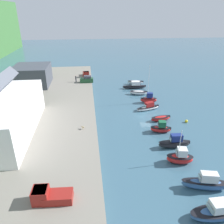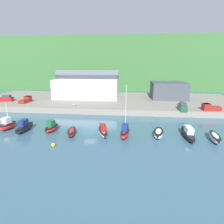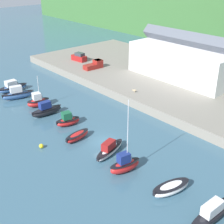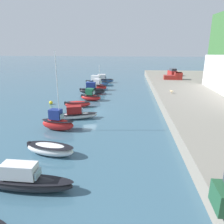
% 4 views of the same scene
% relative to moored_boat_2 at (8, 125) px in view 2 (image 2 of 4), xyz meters
% --- Properties ---
extents(ground_plane, '(320.00, 320.00, 0.00)m').
position_rel_moored_boat_2_xyz_m(ground_plane, '(18.20, 0.84, -1.03)').
color(ground_plane, '#385B70').
extents(hillside_backdrop, '(240.00, 62.72, 28.05)m').
position_rel_moored_boat_2_xyz_m(hillside_backdrop, '(18.20, 90.54, 13.00)').
color(hillside_backdrop, '#386633').
rests_on(hillside_backdrop, ground_plane).
extents(quay_promenade, '(91.82, 30.57, 1.70)m').
position_rel_moored_boat_2_xyz_m(quay_promenade, '(18.20, 28.31, -0.18)').
color(quay_promenade, gray).
rests_on(quay_promenade, ground_plane).
extents(harbor_clubhouse, '(23.71, 12.55, 10.01)m').
position_rel_moored_boat_2_xyz_m(harbor_clubhouse, '(10.55, 31.21, 4.35)').
color(harbor_clubhouse, white).
rests_on(harbor_clubhouse, quay_promenade).
extents(yacht_club_building, '(12.05, 10.44, 5.90)m').
position_rel_moored_boat_2_xyz_m(yacht_club_building, '(40.56, 31.34, 3.62)').
color(yacht_club_building, '#3D424C').
rests_on(yacht_club_building, quay_promenade).
extents(moored_boat_2, '(2.77, 4.58, 6.07)m').
position_rel_moored_boat_2_xyz_m(moored_boat_2, '(0.00, 0.00, 0.00)').
color(moored_boat_2, red).
rests_on(moored_boat_2, ground_plane).
extents(moored_boat_3, '(1.71, 5.94, 2.66)m').
position_rel_moored_boat_2_xyz_m(moored_boat_3, '(4.38, -0.78, -0.05)').
color(moored_boat_3, black).
rests_on(moored_boat_3, ground_plane).
extents(moored_boat_4, '(2.55, 4.42, 2.45)m').
position_rel_moored_boat_2_xyz_m(moored_boat_4, '(10.12, -0.11, -0.14)').
color(moored_boat_4, red).
rests_on(moored_boat_4, ground_plane).
extents(moored_boat_5, '(2.29, 4.87, 1.13)m').
position_rel_moored_boat_2_xyz_m(moored_boat_5, '(15.02, -1.67, -0.42)').
color(moored_boat_5, red).
rests_on(moored_boat_5, ground_plane).
extents(moored_boat_6, '(3.38, 6.59, 2.04)m').
position_rel_moored_boat_2_xyz_m(moored_boat_6, '(21.27, -0.46, -0.31)').
color(moored_boat_6, silver).
rests_on(moored_boat_6, ground_plane).
extents(moored_boat_7, '(2.21, 4.66, 10.24)m').
position_rel_moored_boat_2_xyz_m(moored_boat_7, '(25.86, -1.80, 0.06)').
color(moored_boat_7, red).
rests_on(moored_boat_7, ground_plane).
extents(moored_boat_8, '(2.86, 5.55, 1.22)m').
position_rel_moored_boat_2_xyz_m(moored_boat_8, '(32.49, -0.50, -0.38)').
color(moored_boat_8, white).
rests_on(moored_boat_8, ground_plane).
extents(moored_boat_9, '(1.84, 7.79, 2.28)m').
position_rel_moored_boat_2_xyz_m(moored_boat_9, '(38.16, -0.50, -0.21)').
color(moored_boat_9, black).
rests_on(moored_boat_9, ground_plane).
extents(moored_boat_10, '(2.41, 5.63, 1.34)m').
position_rel_moored_boat_2_xyz_m(moored_boat_10, '(42.66, -1.74, -0.32)').
color(moored_boat_10, silver).
rests_on(moored_boat_10, ground_plane).
extents(parked_car_0, '(4.39, 2.31, 2.16)m').
position_rel_moored_boat_2_xyz_m(parked_car_0, '(-14.93, 20.46, 1.59)').
color(parked_car_0, maroon).
rests_on(parked_car_0, quay_promenade).
extents(parked_car_1, '(1.94, 4.26, 2.16)m').
position_rel_moored_boat_2_xyz_m(parked_car_1, '(41.14, 14.65, 1.59)').
color(parked_car_1, '#1E4C2D').
rests_on(parked_car_1, quay_promenade).
extents(pickup_truck_0, '(4.87, 2.33, 1.90)m').
position_rel_moored_boat_2_xyz_m(pickup_truck_0, '(48.41, 14.88, 1.49)').
color(pickup_truck_0, maroon).
rests_on(pickup_truck_0, quay_promenade).
extents(pickup_truck_1, '(2.16, 4.81, 1.90)m').
position_rel_moored_boat_2_xyz_m(pickup_truck_1, '(-7.37, 19.60, 1.49)').
color(pickup_truck_1, maroon).
rests_on(pickup_truck_1, quay_promenade).
extents(person_on_quay, '(0.40, 0.40, 2.14)m').
position_rel_moored_boat_2_xyz_m(person_on_quay, '(41.92, 18.16, 1.77)').
color(person_on_quay, '#232838').
rests_on(person_on_quay, quay_promenade).
extents(dog_on_quay, '(0.78, 0.78, 0.68)m').
position_rel_moored_boat_2_xyz_m(dog_on_quay, '(10.07, 15.72, 1.13)').
color(dog_on_quay, tan).
rests_on(dog_on_quay, quay_promenade).
extents(mooring_buoy_0, '(0.67, 0.67, 0.67)m').
position_rel_moored_boat_2_xyz_m(mooring_buoy_0, '(13.52, -7.11, -0.69)').
color(mooring_buoy_0, yellow).
rests_on(mooring_buoy_0, ground_plane).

